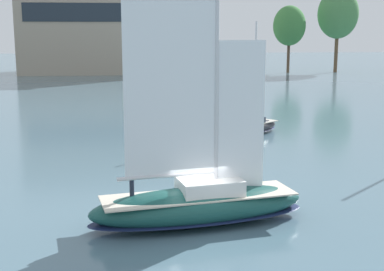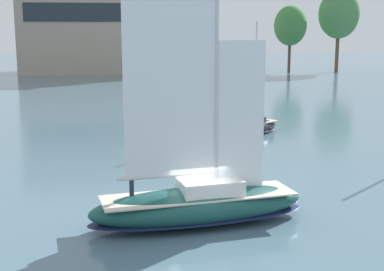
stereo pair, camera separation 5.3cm
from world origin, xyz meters
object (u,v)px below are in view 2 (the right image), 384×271
sailboat_main (199,200)px  sailboat_moored_near_marina (251,127)px  tree_shore_center (339,14)px  tree_shore_right (290,26)px

sailboat_main → sailboat_moored_near_marina: 21.28m
tree_shore_center → sailboat_main: 96.15m
sailboat_main → sailboat_moored_near_marina: size_ratio=1.46×
tree_shore_center → tree_shore_right: bearing=-178.1°
tree_shore_center → sailboat_main: bearing=-114.0°
tree_shore_center → sailboat_moored_near_marina: bearing=-115.8°
tree_shore_right → sailboat_moored_near_marina: size_ratio=1.50×
sailboat_moored_near_marina → tree_shore_center: bearing=64.2°
sailboat_main → sailboat_moored_near_marina: sailboat_main is taller
tree_shore_center → sailboat_moored_near_marina: tree_shore_center is taller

